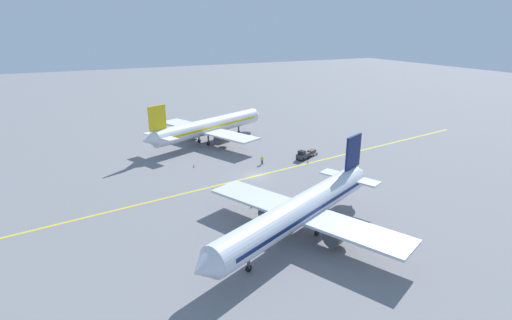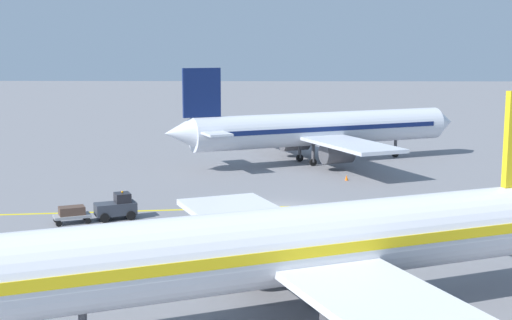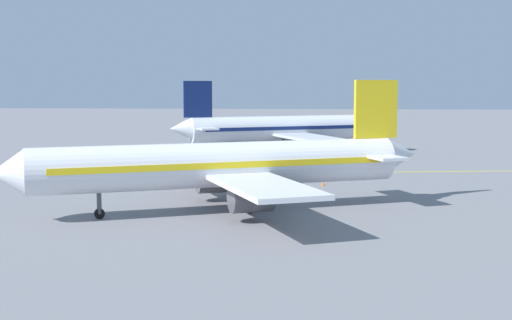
% 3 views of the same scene
% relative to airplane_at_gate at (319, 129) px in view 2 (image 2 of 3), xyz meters
% --- Properties ---
extents(ground_plane, '(400.00, 400.00, 0.00)m').
position_rel_airplane_at_gate_xyz_m(ground_plane, '(21.82, -4.25, -3.71)').
color(ground_plane, slate).
extents(apron_yellow_centreline, '(17.50, 118.83, 0.01)m').
position_rel_airplane_at_gate_xyz_m(apron_yellow_centreline, '(21.82, -4.25, -3.71)').
color(apron_yellow_centreline, yellow).
rests_on(apron_yellow_centreline, ground).
extents(airplane_at_gate, '(27.66, 33.59, 10.60)m').
position_rel_airplane_at_gate_xyz_m(airplane_at_gate, '(0.00, 0.00, 0.00)').
color(airplane_at_gate, silver).
rests_on(airplane_at_gate, ground).
extents(airplane_adjacent_stand, '(27.79, 33.82, 10.60)m').
position_rel_airplane_at_gate_xyz_m(airplane_adjacent_stand, '(45.97, -3.92, 0.00)').
color(airplane_adjacent_stand, white).
rests_on(airplane_adjacent_stand, ground).
extents(baggage_tug_dark, '(2.68, 3.35, 2.11)m').
position_rel_airplane_at_gate_xyz_m(baggage_tug_dark, '(26.06, -16.87, -2.81)').
color(baggage_tug_dark, '#333842').
rests_on(baggage_tug_dark, ground).
extents(baggage_cart_trailing, '(2.34, 2.95, 1.24)m').
position_rel_airplane_at_gate_xyz_m(baggage_cart_trailing, '(27.42, -19.87, -2.95)').
color(baggage_cart_trailing, gray).
rests_on(baggage_cart_trailing, ground).
extents(ground_crew_worker, '(0.39, 0.49, 1.68)m').
position_rel_airplane_at_gate_xyz_m(ground_crew_worker, '(27.02, -8.17, -2.80)').
color(ground_crew_worker, '#23232D').
rests_on(ground_crew_worker, ground).
extents(traffic_cone_near_nose, '(0.32, 0.32, 0.55)m').
position_rel_airplane_at_gate_xyz_m(traffic_cone_near_nose, '(23.77, -16.62, -3.43)').
color(traffic_cone_near_nose, orange).
rests_on(traffic_cone_near_nose, ground).
extents(traffic_cone_mid_apron, '(0.32, 0.32, 0.55)m').
position_rel_airplane_at_gate_xyz_m(traffic_cone_mid_apron, '(31.20, 4.32, -3.43)').
color(traffic_cone_mid_apron, orange).
rests_on(traffic_cone_mid_apron, ground).
extents(traffic_cone_by_wingtip, '(0.32, 0.32, 0.55)m').
position_rel_airplane_at_gate_xyz_m(traffic_cone_by_wingtip, '(10.38, 1.98, -3.43)').
color(traffic_cone_by_wingtip, orange).
rests_on(traffic_cone_by_wingtip, ground).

